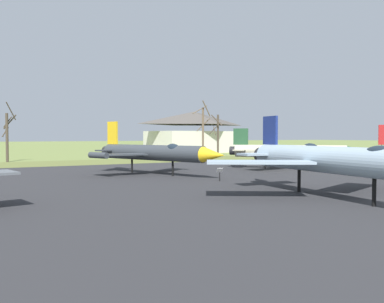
{
  "coord_description": "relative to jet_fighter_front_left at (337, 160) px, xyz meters",
  "views": [
    {
      "loc": [
        -21.15,
        -13.44,
        3.82
      ],
      "look_at": [
        -5.86,
        13.97,
        2.66
      ],
      "focal_mm": 39.05,
      "sensor_mm": 36.0,
      "label": 1
    }
  ],
  "objects": [
    {
      "name": "asphalt_apron",
      "position": [
        1.52,
        11.03,
        -2.38
      ],
      "size": [
        71.76,
        50.24,
        0.05
      ],
      "primitive_type": "cube",
      "color": "#28282B",
      "rests_on": "ground"
    },
    {
      "name": "bare_tree_center",
      "position": [
        22.94,
        48.93,
        1.88
      ],
      "size": [
        2.85,
        2.88,
        7.87
      ],
      "color": "#42382D",
      "rests_on": "ground"
    },
    {
      "name": "jet_fighter_rear_right",
      "position": [
        13.94,
        18.73,
        -0.28
      ],
      "size": [
        12.7,
        12.95,
        4.74
      ],
      "color": "#B7B293",
      "rests_on": "ground"
    },
    {
      "name": "info_placard_front_right",
      "position": [
        -0.6,
        11.86,
        -1.68
      ],
      "size": [
        0.55,
        0.4,
        1.15
      ],
      "color": "black",
      "rests_on": "ground"
    },
    {
      "name": "visitor_building",
      "position": [
        28.54,
        67.83,
        2.33
      ],
      "size": [
        22.8,
        15.28,
        9.57
      ],
      "color": "beige",
      "rests_on": "ground"
    },
    {
      "name": "grass_verge_strip",
      "position": [
        1.52,
        42.15,
        -2.37
      ],
      "size": [
        131.76,
        12.0,
        0.06
      ],
      "primitive_type": "cube",
      "color": "#5F6832",
      "rests_on": "ground"
    },
    {
      "name": "jet_fighter_front_right",
      "position": [
        -2.9,
        19.96,
        -0.18
      ],
      "size": [
        11.48,
        15.73,
        5.39
      ],
      "color": "#33383D",
      "rests_on": "ground"
    },
    {
      "name": "bare_tree_left_of_center",
      "position": [
        18.11,
        46.13,
        2.66
      ],
      "size": [
        3.0,
        2.86,
        10.05
      ],
      "color": "brown",
      "rests_on": "ground"
    },
    {
      "name": "info_placard_rear_right",
      "position": [
        19.02,
        11.55,
        -1.75
      ],
      "size": [
        0.66,
        0.33,
        1.0
      ],
      "color": "black",
      "rests_on": "ground"
    },
    {
      "name": "jet_fighter_front_left",
      "position": [
        0.0,
        0.0,
        0.0
      ],
      "size": [
        14.63,
        17.21,
        5.31
      ],
      "color": "#8EA3B2",
      "rests_on": "ground"
    },
    {
      "name": "bare_tree_far_left",
      "position": [
        -13.46,
        49.39,
        1.67
      ],
      "size": [
        2.13,
        2.7,
        8.79
      ],
      "color": "#42382D",
      "rests_on": "ground"
    }
  ]
}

